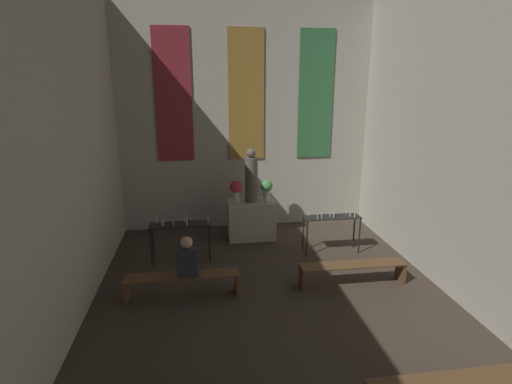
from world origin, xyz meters
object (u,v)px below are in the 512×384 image
(altar, at_px, (251,219))
(pew_back_left, at_px, (182,281))
(candle_rack_right, at_px, (332,222))
(flower_vase_left, at_px, (236,189))
(candle_rack_left, at_px, (180,230))
(pew_back_right, at_px, (353,269))
(flower_vase_right, at_px, (266,188))
(person_seated, at_px, (187,258))
(statue, at_px, (251,177))

(altar, bearing_deg, pew_back_left, -121.21)
(candle_rack_right, height_order, pew_back_left, candle_rack_right)
(altar, height_order, flower_vase_left, flower_vase_left)
(altar, distance_m, candle_rack_left, 2.01)
(altar, height_order, pew_back_left, altar)
(altar, bearing_deg, pew_back_right, -58.79)
(candle_rack_right, xyz_separation_m, pew_back_right, (-0.08, -1.51, -0.40))
(flower_vase_right, xyz_separation_m, person_seated, (-1.85, -2.62, -0.52))
(pew_back_left, height_order, person_seated, person_seated)
(flower_vase_right, bearing_deg, altar, 180.00)
(pew_back_right, relative_size, person_seated, 2.80)
(candle_rack_left, xyz_separation_m, candle_rack_right, (3.33, -0.00, -0.00))
(altar, relative_size, pew_back_left, 0.56)
(pew_back_right, bearing_deg, statue, 121.21)
(pew_back_left, bearing_deg, flower_vase_right, 53.25)
(candle_rack_left, bearing_deg, statue, 33.51)
(statue, height_order, person_seated, statue)
(altar, height_order, statue, statue)
(flower_vase_left, xyz_separation_m, candle_rack_right, (2.03, -1.11, -0.55))
(candle_rack_left, relative_size, pew_back_right, 0.63)
(flower_vase_right, distance_m, pew_back_right, 3.04)
(flower_vase_left, bearing_deg, pew_back_left, -114.94)
(flower_vase_right, bearing_deg, candle_rack_left, -151.54)
(statue, xyz_separation_m, candle_rack_right, (1.67, -1.11, -0.82))
(altar, bearing_deg, flower_vase_left, -180.00)
(altar, xyz_separation_m, person_seated, (-1.48, -2.62, 0.27))
(flower_vase_left, height_order, candle_rack_right, flower_vase_left)
(flower_vase_right, bearing_deg, person_seated, -125.22)
(candle_rack_left, bearing_deg, person_seated, -82.97)
(flower_vase_left, distance_m, pew_back_left, 3.04)
(statue, height_order, pew_back_right, statue)
(altar, bearing_deg, candle_rack_left, -146.49)
(statue, height_order, flower_vase_right, statue)
(altar, bearing_deg, statue, 0.00)
(altar, distance_m, pew_back_left, 3.07)
(candle_rack_right, distance_m, pew_back_right, 1.57)
(pew_back_left, bearing_deg, statue, 58.79)
(statue, bearing_deg, pew_back_left, -121.21)
(person_seated, bearing_deg, altar, 60.53)
(flower_vase_left, bearing_deg, statue, 0.00)
(flower_vase_left, xyz_separation_m, pew_back_left, (-1.22, -2.62, -0.95))
(altar, bearing_deg, candle_rack_right, -33.57)
(flower_vase_right, xyz_separation_m, pew_back_right, (1.22, -2.62, -0.95))
(statue, xyz_separation_m, flower_vase_right, (0.37, -0.00, -0.27))
(statue, bearing_deg, pew_back_right, -58.79)
(candle_rack_right, xyz_separation_m, person_seated, (-3.15, -1.51, 0.03))
(flower_vase_right, bearing_deg, pew_back_right, -65.06)
(statue, xyz_separation_m, person_seated, (-1.48, -2.62, -0.79))
(flower_vase_right, bearing_deg, candle_rack_right, -40.44)
(candle_rack_left, relative_size, pew_back_left, 0.63)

